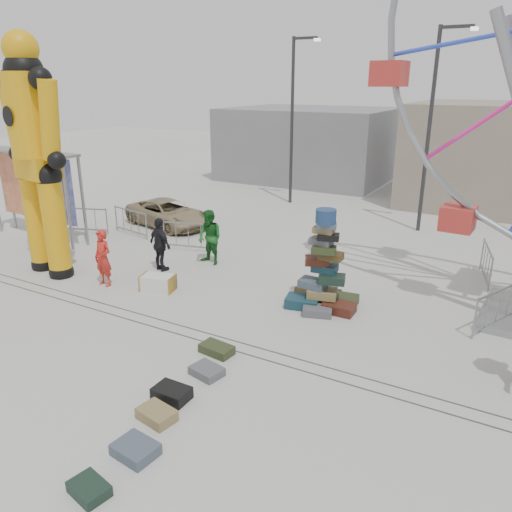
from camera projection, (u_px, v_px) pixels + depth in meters
The scene contains 25 objects.
ground at pixel (168, 346), 11.94m from camera, with size 90.00×90.00×0.00m, color #9E9E99.
track_line_near at pixel (184, 336), 12.44m from camera, with size 40.00×0.04×0.01m, color #47443F.
track_line_far at pixel (193, 329), 12.76m from camera, with size 40.00×0.04×0.01m, color #47443F.
building_left at pixel (310, 144), 32.07m from camera, with size 10.00×8.00×4.40m, color gray.
lamp_post_right at pixel (432, 122), 19.70m from camera, with size 1.41×0.25×8.00m.
lamp_post_left at pixel (294, 114), 24.59m from camera, with size 1.41×0.25×8.00m.
suitcase_tower at pixel (323, 280), 13.81m from camera, with size 2.02×1.79×2.82m.
crash_test_dummy at pixel (35, 149), 15.26m from camera, with size 3.05×1.34×7.64m.
banner_scaffold at pixel (33, 173), 19.36m from camera, with size 4.85×1.01×3.48m.
steamer_trunk at pixel (158, 283), 15.09m from camera, with size 1.00×0.58×0.47m, color silver.
row_case_0 at pixel (217, 349), 11.61m from camera, with size 0.78×0.46×0.21m, color #323D1E.
row_case_1 at pixel (207, 371), 10.75m from camera, with size 0.68×0.51×0.19m, color #595A61.
row_case_2 at pixel (172, 393), 9.94m from camera, with size 0.73×0.50×0.25m, color black.
row_case_3 at pixel (157, 414), 9.33m from camera, with size 0.71×0.49×0.22m, color olive.
row_case_4 at pixel (136, 449), 8.45m from camera, with size 0.72×0.57×0.21m, color #475666.
row_case_5 at pixel (89, 489), 7.65m from camera, with size 0.63×0.45×0.19m, color #192E22.
barricade_dummy_a at pixel (84, 220), 20.64m from camera, with size 2.00×0.10×1.10m, color gray, non-canonical shape.
barricade_dummy_b at pixel (131, 222), 20.38m from camera, with size 2.00×0.10×1.10m, color gray, non-canonical shape.
barricade_dummy_c at pixel (188, 237), 18.51m from camera, with size 2.00×0.10×1.10m, color gray, non-canonical shape.
barricade_wheel_front at pixel (497, 308), 12.66m from camera, with size 2.00×0.10×1.10m, color gray, non-canonical shape.
barricade_wheel_back at pixel (486, 264), 15.73m from camera, with size 2.00×0.10×1.10m, color gray, non-canonical shape.
pedestrian_red at pixel (103, 258), 15.26m from camera, with size 0.65×0.42×1.77m, color red.
pedestrian_green at pixel (210, 237), 17.05m from camera, with size 0.92×0.72×1.90m, color #165A1D.
pedestrian_black at pixel (160, 245), 16.45m from camera, with size 1.06×0.44×1.81m, color black.
parked_suv at pixel (168, 213), 21.66m from camera, with size 1.91×4.13×1.15m, color #988762.
Camera 1 is at (7.01, -8.16, 6.01)m, focal length 35.00 mm.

